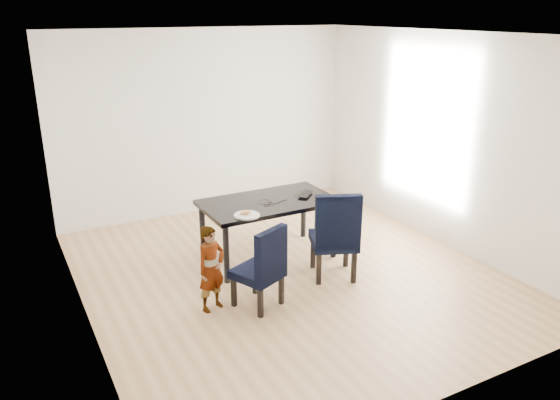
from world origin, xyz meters
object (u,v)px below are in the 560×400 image
child (211,269)px  plate (247,215)px  dining_table (268,229)px  laptop (302,194)px  chair_right (334,233)px  chair_left (257,266)px

child → plate: size_ratio=3.14×
dining_table → laptop: 0.61m
chair_right → laptop: 0.81m
chair_left → plate: bearing=50.0°
child → chair_left: bearing=-39.5°
plate → child: bearing=-142.7°
chair_right → plate: 1.01m
dining_table → laptop: size_ratio=5.27×
chair_left → chair_right: chair_right is taller
laptop → chair_left: bearing=-1.0°
plate → chair_left: bearing=-106.3°
laptop → plate: bearing=-22.1°
child → plate: (0.63, 0.48, 0.30)m
chair_right → child: chair_right is taller
dining_table → chair_right: bearing=-60.7°
dining_table → chair_right: (0.44, -0.78, 0.15)m
child → laptop: (1.55, 0.82, 0.31)m
chair_right → dining_table: bearing=141.9°
dining_table → chair_left: 1.17m
child → plate: bearing=17.3°
chair_left → laptop: size_ratio=2.96×
plate → laptop: (0.92, 0.34, 0.00)m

